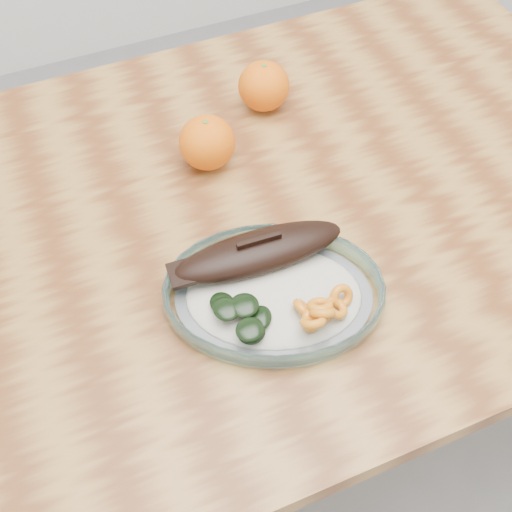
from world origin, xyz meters
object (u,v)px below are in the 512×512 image
Objects in this scene: orange_left at (207,143)px; orange_right at (264,86)px; plated_meal at (273,290)px; dining_table at (273,241)px.

orange_left is 0.15m from orange_right.
orange_right is at bearing 90.60° from plated_meal.
orange_right is (0.07, 0.20, 0.14)m from dining_table.
orange_left reaches higher than orange_right.
orange_left is (0.01, 0.26, 0.02)m from plated_meal.
orange_right is at bearing 34.20° from orange_left.
orange_left reaches higher than dining_table.
orange_left is (-0.06, 0.11, 0.14)m from dining_table.
orange_right is (0.13, 0.35, 0.02)m from plated_meal.
dining_table is 1.81× the size of plated_meal.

